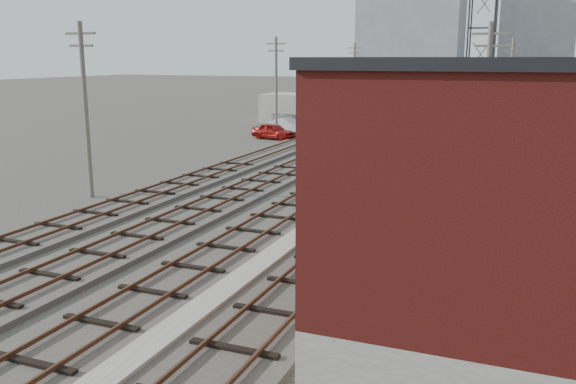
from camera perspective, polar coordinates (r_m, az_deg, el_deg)
The scene contains 23 objects.
ground at distance 66.24m, azimuth 14.19°, elevation 5.83°, with size 320.00×320.00×0.00m, color #282621.
track_right at distance 45.27m, azimuth 13.60°, elevation 3.07°, with size 3.20×90.00×0.39m.
track_mid_right at distance 46.00m, azimuth 8.66°, elevation 3.43°, with size 3.20×90.00×0.39m.
track_mid_left at distance 47.06m, azimuth 3.91°, elevation 3.74°, with size 3.20×90.00×0.39m.
track_left at distance 48.44m, azimuth -0.60°, elevation 4.02°, with size 3.20×90.00×0.39m.
platform_curb at distance 22.15m, azimuth -1.48°, elevation -6.19°, with size 0.90×28.00×0.26m, color gray.
brick_building at distance 17.67m, azimuth 17.03°, elevation 0.20°, with size 6.54×12.20×7.22m.
lattice_tower at distance 40.39m, azimuth 17.57°, elevation 12.30°, with size 1.60×1.60×15.00m.
utility_pole_left_a at distance 33.17m, azimuth -18.42°, elevation 7.65°, with size 1.80×0.24×9.00m.
utility_pole_left_b at distance 54.66m, azimuth -1.11°, elevation 9.92°, with size 1.80×0.24×9.00m.
utility_pole_left_c at distance 78.26m, azimuth 6.19°, elevation 10.62°, with size 1.80×0.24×9.00m.
utility_pole_right_a at distance 33.42m, azimuth 17.99°, elevation 7.71°, with size 1.80×0.24×9.00m.
utility_pole_right_b at distance 63.34m, azimuth 20.07°, elevation 9.53°, with size 1.80×0.24×9.00m.
apartment_left at distance 143.01m, azimuth 11.49°, elevation 15.34°, with size 22.00×14.00×30.00m, color gray.
apartment_right at distance 155.36m, azimuth 22.27°, elevation 13.70°, with size 16.00×12.00×26.00m, color gray.
shed_left at distance 70.05m, azimuth 1.08°, elevation 7.86°, with size 8.00×5.00×3.20m, color gray.
shed_right at distance 75.43m, azimuth 22.19°, elevation 7.59°, with size 6.00×6.00×4.00m, color gray.
signal_mast at distance 17.70m, azimuth 4.05°, elevation -4.06°, with size 0.40×0.40×3.79m.
switch_stand at distance 44.61m, azimuth 8.01°, elevation 3.82°, with size 0.38×0.38×1.29m.
site_trailer at distance 55.52m, azimuth 7.91°, elevation 6.12°, with size 5.89×3.04×2.38m.
car_red at distance 55.25m, azimuth -1.35°, elevation 5.70°, with size 1.70×4.22×1.44m, color maroon.
car_silver at distance 60.31m, azimuth 0.07°, elevation 6.23°, with size 1.43×4.10×1.35m, color #AFB3B7.
car_grey at distance 64.65m, azimuth 0.48°, elevation 6.66°, with size 1.92×4.73×1.37m, color gray.
Camera 1 is at (8.87, -5.25, 7.21)m, focal length 38.00 mm.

